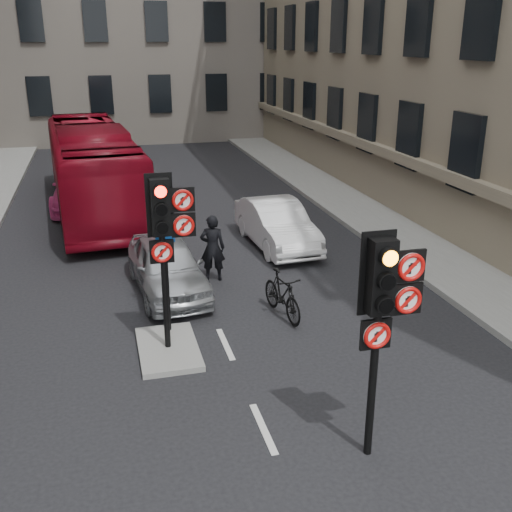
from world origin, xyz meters
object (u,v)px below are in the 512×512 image
bus_red (93,169)px  motorcycle (282,295)px  signal_near (385,300)px  car_pink (82,187)px  car_white (277,224)px  signal_far (166,225)px  motorcyclist (213,248)px  info_sign (167,265)px  car_silver (167,266)px

bus_red → motorcycle: bearing=-73.4°
signal_near → car_pink: 17.01m
bus_red → motorcycle: 11.24m
car_pink → car_white: bearing=-43.7°
signal_near → signal_far: size_ratio=1.00×
motorcycle → motorcyclist: motorcyclist is taller
car_pink → motorcycle: (4.50, -11.30, -0.18)m
signal_far → motorcyclist: signal_far is taller
signal_far → info_sign: signal_far is taller
car_white → bus_red: 7.79m
signal_far → motorcyclist: size_ratio=2.00×
car_pink → bus_red: bus_red is taller
car_white → motorcycle: size_ratio=2.39×
signal_far → car_silver: bearing=84.6°
signal_near → info_sign: 5.47m
bus_red → motorcyclist: size_ratio=6.37×
signal_far → bus_red: size_ratio=0.31×
motorcyclist → info_sign: (-1.51, -2.90, 0.73)m
car_white → info_sign: size_ratio=1.84×
car_pink → info_sign: (1.88, -11.57, 0.90)m
signal_near → car_pink: bearing=105.2°
signal_near → car_pink: size_ratio=0.72×
signal_near → info_sign: size_ratio=1.54×
signal_far → car_white: size_ratio=0.84×
signal_far → motorcycle: signal_far is taller
signal_near → motorcycle: 5.41m
signal_near → signal_far: bearing=123.0°
car_silver → motorcycle: car_silver is taller
info_sign → car_white: bearing=45.9°
bus_red → motorcyclist: bearing=-74.0°
signal_far → bus_red: 11.58m
car_white → car_pink: (-5.81, 6.46, 0.02)m
signal_near → motorcycle: bearing=89.3°
info_sign → bus_red: bearing=91.0°
car_pink → bus_red: bearing=-58.0°
signal_near → signal_far: signal_far is taller
car_silver → info_sign: (-0.25, -2.41, 0.93)m
car_white → car_pink: size_ratio=0.86×
bus_red → info_sign: bus_red is taller
signal_far → car_pink: (-1.84, 12.31, -1.98)m
car_white → signal_far: bearing=-127.4°
car_silver → motorcyclist: (1.26, 0.49, 0.21)m
car_pink → signal_far: bearing=-77.1°
bus_red → motorcyclist: 8.37m
bus_red → car_white: bearing=-50.8°
car_white → bus_red: (-5.36, 5.59, 0.88)m
car_white → bus_red: bearing=130.5°
bus_red → info_sign: size_ratio=4.90×
motorcyclist → car_white: bearing=-122.0°
car_pink → info_sign: bearing=-76.4°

